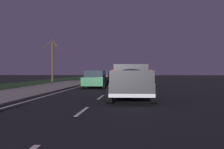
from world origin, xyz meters
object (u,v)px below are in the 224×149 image
sedan_green (96,79)px  bare_tree_far (53,60)px  sedan_blue (135,79)px  sedan_red (103,77)px  pickup_truck (131,81)px

sedan_green → bare_tree_far: bearing=30.3°
sedan_blue → sedan_red: bearing=33.3°
sedan_green → bare_tree_far: (13.95, 8.15, 2.30)m
bare_tree_far → pickup_truck: bearing=-154.0°
pickup_truck → sedan_blue: size_ratio=1.23×
pickup_truck → sedan_green: bearing=19.1°
pickup_truck → sedan_green: 9.94m
sedan_green → bare_tree_far: 16.32m
pickup_truck → sedan_green: pickup_truck is taller
sedan_red → sedan_green: 8.36m
sedan_blue → sedan_red: same height
pickup_truck → sedan_blue: bearing=-1.1°
sedan_blue → sedan_green: 4.29m
sedan_red → sedan_green: (-8.35, -0.36, 0.00)m
sedan_blue → bare_tree_far: bare_tree_far is taller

